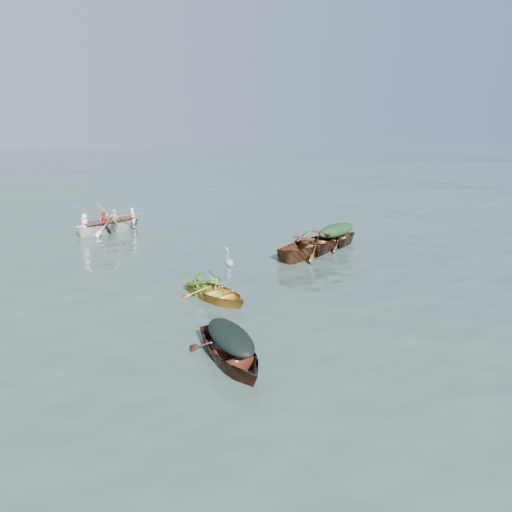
{
  "coord_description": "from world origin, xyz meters",
  "views": [
    {
      "loc": [
        -7.3,
        -12.78,
        5.07
      ],
      "look_at": [
        0.1,
        1.44,
        0.5
      ],
      "focal_mm": 35.0,
      "sensor_mm": 36.0,
      "label": 1
    }
  ],
  "objects_px": {
    "open_wooden_boat": "(312,254)",
    "heron": "(229,267)",
    "rowed_boat": "(111,232)",
    "green_tarp_boat": "(335,247)",
    "yellow_dinghy": "(216,300)",
    "dark_covered_boat": "(231,362)"
  },
  "relations": [
    {
      "from": "rowed_boat",
      "to": "dark_covered_boat",
      "type": "bearing_deg",
      "value": 160.2
    },
    {
      "from": "green_tarp_boat",
      "to": "heron",
      "type": "bearing_deg",
      "value": 97.4
    },
    {
      "from": "open_wooden_boat",
      "to": "rowed_boat",
      "type": "xyz_separation_m",
      "value": [
        -5.95,
        7.27,
        0.0
      ]
    },
    {
      "from": "dark_covered_boat",
      "to": "green_tarp_boat",
      "type": "distance_m",
      "value": 10.29
    },
    {
      "from": "green_tarp_boat",
      "to": "open_wooden_boat",
      "type": "relative_size",
      "value": 0.81
    },
    {
      "from": "yellow_dinghy",
      "to": "open_wooden_boat",
      "type": "distance_m",
      "value": 5.79
    },
    {
      "from": "green_tarp_boat",
      "to": "heron",
      "type": "height_order",
      "value": "heron"
    },
    {
      "from": "open_wooden_boat",
      "to": "rowed_boat",
      "type": "distance_m",
      "value": 9.39
    },
    {
      "from": "heron",
      "to": "rowed_boat",
      "type": "bearing_deg",
      "value": 81.06
    },
    {
      "from": "yellow_dinghy",
      "to": "open_wooden_boat",
      "type": "bearing_deg",
      "value": 11.61
    },
    {
      "from": "yellow_dinghy",
      "to": "open_wooden_boat",
      "type": "xyz_separation_m",
      "value": [
        5.09,
        2.76,
        0.0
      ]
    },
    {
      "from": "dark_covered_boat",
      "to": "rowed_boat",
      "type": "height_order",
      "value": "rowed_boat"
    },
    {
      "from": "green_tarp_boat",
      "to": "heron",
      "type": "distance_m",
      "value": 6.82
    },
    {
      "from": "yellow_dinghy",
      "to": "green_tarp_boat",
      "type": "height_order",
      "value": "green_tarp_boat"
    },
    {
      "from": "dark_covered_boat",
      "to": "rowed_boat",
      "type": "relative_size",
      "value": 0.81
    },
    {
      "from": "rowed_boat",
      "to": "heron",
      "type": "bearing_deg",
      "value": 169.46
    },
    {
      "from": "rowed_boat",
      "to": "green_tarp_boat",
      "type": "bearing_deg",
      "value": -150.87
    },
    {
      "from": "heron",
      "to": "open_wooden_boat",
      "type": "bearing_deg",
      "value": 12.28
    },
    {
      "from": "dark_covered_boat",
      "to": "heron",
      "type": "relative_size",
      "value": 3.82
    },
    {
      "from": "yellow_dinghy",
      "to": "dark_covered_boat",
      "type": "bearing_deg",
      "value": -125.22
    },
    {
      "from": "green_tarp_boat",
      "to": "heron",
      "type": "xyz_separation_m",
      "value": [
        -6.03,
        -3.07,
        0.84
      ]
    },
    {
      "from": "open_wooden_boat",
      "to": "heron",
      "type": "xyz_separation_m",
      "value": [
        -4.58,
        -2.55,
        0.84
      ]
    }
  ]
}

